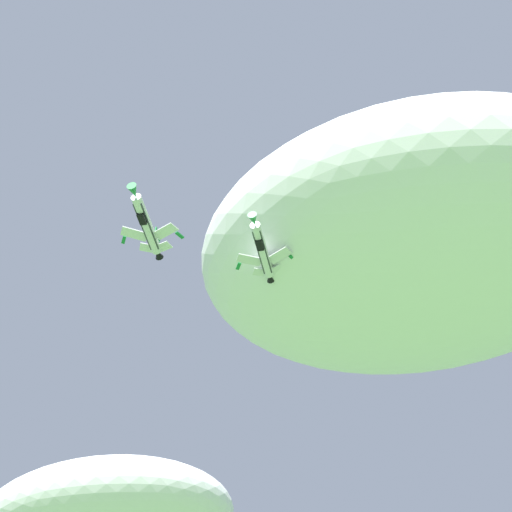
{
  "coord_description": "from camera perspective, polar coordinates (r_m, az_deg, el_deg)",
  "views": [
    {
      "loc": [
        4.73,
        -2.72,
        1.84
      ],
      "look_at": [
        -29.41,
        109.73,
        118.95
      ],
      "focal_mm": 69.8,
      "sensor_mm": 36.0,
      "label": 1
    }
  ],
  "objects": [
    {
      "name": "cloud_high_distant",
      "position": [
        185.5,
        9.46,
        0.71
      ],
      "size": [
        83.26,
        61.25,
        35.43
      ],
      "primitive_type": "ellipsoid",
      "color": "white"
    },
    {
      "name": "fighter_jet_lead",
      "position": [
        158.44,
        -6.31,
        1.88
      ],
      "size": [
        10.59,
        15.97,
        4.38
      ],
      "rotation": [
        0.0,
        -0.1,
        3.23
      ],
      "color": "silver"
    },
    {
      "name": "fighter_jet_left_wing",
      "position": [
        166.8,
        0.34,
        0.4
      ],
      "size": [
        10.62,
        15.97,
        4.34
      ],
      "rotation": [
        0.0,
        -0.0,
        3.23
      ],
      "color": "silver"
    },
    {
      "name": "fighter_jet_right_wing",
      "position": [
        174.07,
        4.83,
        -1.68
      ],
      "size": [
        10.62,
        15.97,
        4.35
      ],
      "rotation": [
        0.0,
        -0.02,
        3.23
      ],
      "color": "silver"
    }
  ]
}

